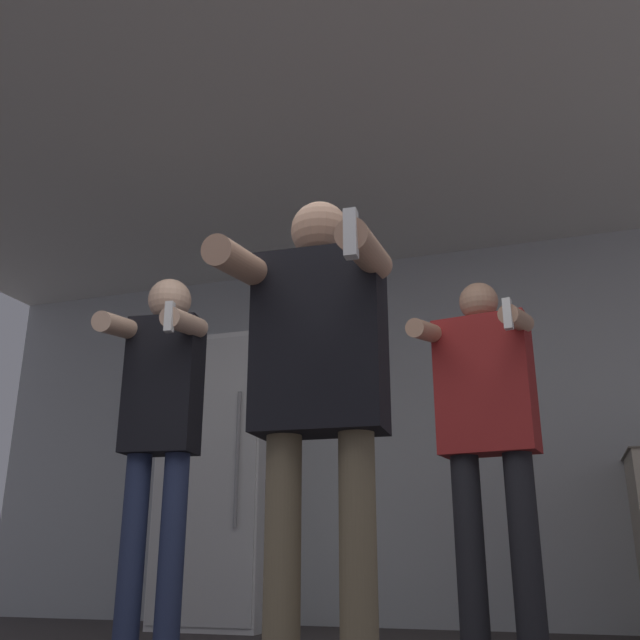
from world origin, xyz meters
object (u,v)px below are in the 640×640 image
(refrigerator, at_px, (228,480))
(person_woman_foreground, at_px, (319,373))
(person_man_side, at_px, (160,414))
(person_spectator_back, at_px, (487,424))

(refrigerator, xyz_separation_m, person_woman_foreground, (1.45, -2.41, 0.05))
(person_woman_foreground, xyz_separation_m, person_man_side, (-1.11, 0.92, 0.11))
(refrigerator, relative_size, person_man_side, 1.04)
(person_woman_foreground, distance_m, person_man_side, 1.45)
(person_man_side, bearing_deg, person_spectator_back, 16.62)
(person_spectator_back, bearing_deg, person_woman_foreground, -105.86)
(refrigerator, height_order, person_man_side, refrigerator)
(person_man_side, distance_m, person_spectator_back, 1.57)
(person_woman_foreground, bearing_deg, person_spectator_back, 74.14)
(person_woman_foreground, height_order, person_man_side, person_man_side)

